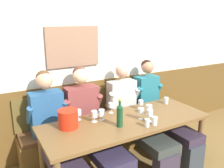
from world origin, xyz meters
The scene contains 21 objects.
room_wall_back centered at (0.00, 1.09, 1.40)m, with size 6.80×0.12×2.80m.
wood_wainscot_panel centered at (0.00, 1.04, 0.52)m, with size 6.80×0.03×1.04m, color brown.
wall_bench centered at (0.00, 0.83, 0.28)m, with size 2.37×0.42×0.94m.
dining_table centered at (0.00, 0.17, 0.65)m, with size 2.07×0.77×0.74m.
person_right_seat centered at (-0.80, 0.51, 0.65)m, with size 0.50×1.21×1.32m.
person_center_right_seat centered at (-0.32, 0.50, 0.64)m, with size 0.54×1.21×1.33m.
person_center_left_seat centered at (0.32, 0.47, 0.62)m, with size 0.52×1.20×1.30m.
person_left_seat centered at (0.79, 0.50, 0.64)m, with size 0.46×1.20×1.32m.
ice_bucket centered at (-0.68, 0.33, 0.84)m, with size 0.22×0.22×0.21m, color red.
wine_bottle_green_tall centered at (-0.16, 0.07, 0.88)m, with size 0.07×0.07×0.33m.
wine_glass_center_front centered at (0.17, 0.11, 0.84)m, with size 0.07×0.07×0.14m.
wine_glass_by_bottle centered at (0.37, 0.38, 0.83)m, with size 0.07×0.07×0.13m.
wine_glass_left_end centered at (0.35, 0.18, 0.83)m, with size 0.08×0.08×0.13m.
wine_glass_mid_right centered at (-0.05, 0.47, 0.84)m, with size 0.07×0.07×0.14m.
wine_glass_right_end centered at (-0.36, 0.32, 0.84)m, with size 0.07×0.07×0.14m.
wine_glass_near_bucket centered at (-0.50, 0.47, 0.83)m, with size 0.07×0.07×0.13m.
wine_glass_mid_left centered at (0.21, 0.00, 0.84)m, with size 0.07×0.07×0.15m.
wine_glass_center_rear centered at (-0.26, 0.33, 0.83)m, with size 0.08×0.08×0.13m.
water_tumbler_left centered at (0.21, -0.09, 0.79)m, with size 0.07×0.07×0.10m, color silver.
water_tumbler_right centered at (0.82, 0.38, 0.79)m, with size 0.06×0.06×0.09m, color silver.
water_tumbler_center centered at (0.11, -0.09, 0.79)m, with size 0.06×0.06×0.09m, color silver.
Camera 1 is at (-1.44, -2.02, 1.92)m, focal length 37.57 mm.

